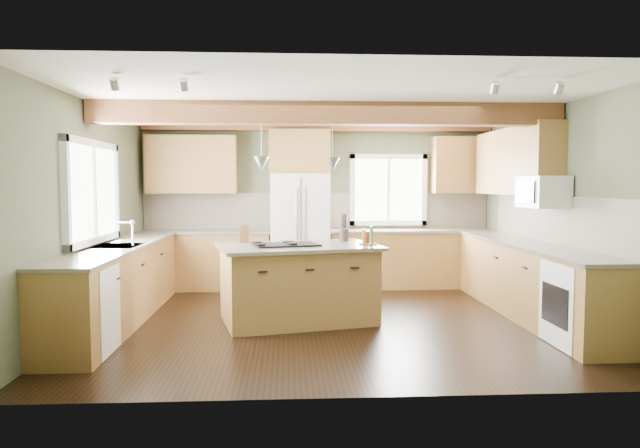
{
  "coord_description": "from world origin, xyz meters",
  "views": [
    {
      "loc": [
        -0.49,
        -6.76,
        1.64
      ],
      "look_at": [
        -0.09,
        0.3,
        1.15
      ],
      "focal_mm": 32.0,
      "sensor_mm": 36.0,
      "label": 1
    }
  ],
  "objects": [
    {
      "name": "oven",
      "position": [
        2.49,
        -1.25,
        0.43
      ],
      "size": [
        0.6,
        0.72,
        0.84
      ],
      "primitive_type": "cube",
      "color": "white",
      "rests_on": "floor"
    },
    {
      "name": "upper_cab_right",
      "position": [
        2.62,
        0.9,
        1.95
      ],
      "size": [
        0.35,
        2.2,
        0.9
      ],
      "primitive_type": "cube",
      "color": "brown",
      "rests_on": "wall_right"
    },
    {
      "name": "counter_back_right",
      "position": [
        1.49,
        2.2,
        0.9
      ],
      "size": [
        2.66,
        0.64,
        0.04
      ],
      "primitive_type": "cube",
      "color": "#474034",
      "rests_on": "base_cab_back_right"
    },
    {
      "name": "upper_cab_back_corner",
      "position": [
        2.3,
        2.33,
        1.95
      ],
      "size": [
        0.9,
        0.35,
        0.9
      ],
      "primitive_type": "cube",
      "color": "brown",
      "rests_on": "wall_back"
    },
    {
      "name": "cooktop",
      "position": [
        -0.51,
        -0.04,
        0.93
      ],
      "size": [
        0.84,
        0.66,
        0.02
      ],
      "primitive_type": "cube",
      "rotation": [
        0.0,
        0.0,
        0.23
      ],
      "color": "black",
      "rests_on": "island_top"
    },
    {
      "name": "floor",
      "position": [
        0.0,
        0.0,
        0.0
      ],
      "size": [
        5.6,
        5.6,
        0.0
      ],
      "primitive_type": "plane",
      "color": "black",
      "rests_on": "ground"
    },
    {
      "name": "sink",
      "position": [
        -2.5,
        0.05,
        0.91
      ],
      "size": [
        0.5,
        0.65,
        0.03
      ],
      "primitive_type": "cube",
      "color": "#262628",
      "rests_on": "counter_left"
    },
    {
      "name": "pendant_right",
      "position": [
        0.05,
        0.09,
        1.88
      ],
      "size": [
        0.18,
        0.18,
        0.16
      ],
      "primitive_type": "cone",
      "rotation": [
        3.14,
        0.0,
        0.0
      ],
      "color": "#B2B2B7",
      "rests_on": "ceiling"
    },
    {
      "name": "window_left",
      "position": [
        -2.78,
        0.05,
        1.55
      ],
      "size": [
        0.04,
        1.6,
        1.05
      ],
      "primitive_type": "cube",
      "color": "white",
      "rests_on": "wall_left"
    },
    {
      "name": "faucet",
      "position": [
        -2.32,
        0.05,
        1.05
      ],
      "size": [
        0.02,
        0.02,
        0.28
      ],
      "primitive_type": "cylinder",
      "color": "#B2B2B7",
      "rests_on": "sink"
    },
    {
      "name": "microwave",
      "position": [
        2.58,
        -0.05,
        1.55
      ],
      "size": [
        0.4,
        0.7,
        0.38
      ],
      "primitive_type": "cube",
      "color": "white",
      "rests_on": "wall_right"
    },
    {
      "name": "refrigerator",
      "position": [
        -0.3,
        2.12,
        0.9
      ],
      "size": [
        0.9,
        0.74,
        1.8
      ],
      "primitive_type": "cube",
      "color": "white",
      "rests_on": "floor"
    },
    {
      "name": "base_cab_back_right",
      "position": [
        1.49,
        2.2,
        0.44
      ],
      "size": [
        2.62,
        0.6,
        0.88
      ],
      "primitive_type": "cube",
      "color": "brown",
      "rests_on": "floor"
    },
    {
      "name": "pendant_left",
      "position": [
        -0.79,
        -0.11,
        1.88
      ],
      "size": [
        0.18,
        0.18,
        0.16
      ],
      "primitive_type": "cone",
      "rotation": [
        3.14,
        0.0,
        0.0
      ],
      "color": "#B2B2B7",
      "rests_on": "ceiling"
    },
    {
      "name": "knife_block",
      "position": [
        -1.02,
        0.29,
        1.01
      ],
      "size": [
        0.11,
        0.08,
        0.18
      ],
      "primitive_type": "cube",
      "rotation": [
        0.0,
        0.0,
        0.01
      ],
      "color": "brown",
      "rests_on": "island_top"
    },
    {
      "name": "island",
      "position": [
        -0.37,
        -0.01,
        0.44
      ],
      "size": [
        1.92,
        1.42,
        0.88
      ],
      "primitive_type": "cube",
      "rotation": [
        0.0,
        0.0,
        0.23
      ],
      "color": "brown",
      "rests_on": "floor"
    },
    {
      "name": "wall_back",
      "position": [
        0.0,
        2.5,
        1.3
      ],
      "size": [
        5.6,
        0.0,
        5.6
      ],
      "primitive_type": "plane",
      "rotation": [
        1.57,
        0.0,
        0.0
      ],
      "color": "#50573D",
      "rests_on": "ground"
    },
    {
      "name": "base_cab_right",
      "position": [
        2.5,
        0.05,
        0.44
      ],
      "size": [
        0.6,
        3.7,
        0.88
      ],
      "primitive_type": "cube",
      "color": "brown",
      "rests_on": "floor"
    },
    {
      "name": "base_cab_left",
      "position": [
        -2.5,
        0.05,
        0.44
      ],
      "size": [
        0.6,
        3.7,
        0.88
      ],
      "primitive_type": "cube",
      "color": "brown",
      "rests_on": "floor"
    },
    {
      "name": "backsplash_back",
      "position": [
        0.0,
        2.48,
        1.21
      ],
      "size": [
        5.58,
        0.03,
        0.58
      ],
      "primitive_type": "cube",
      "color": "brown",
      "rests_on": "wall_back"
    },
    {
      "name": "base_cab_back_left",
      "position": [
        -1.79,
        2.2,
        0.44
      ],
      "size": [
        2.02,
        0.6,
        0.88
      ],
      "primitive_type": "cube",
      "color": "brown",
      "rests_on": "floor"
    },
    {
      "name": "dishwasher",
      "position": [
        -2.49,
        -1.25,
        0.43
      ],
      "size": [
        0.6,
        0.6,
        0.84
      ],
      "primitive_type": "cube",
      "color": "white",
      "rests_on": "floor"
    },
    {
      "name": "bottle_tray",
      "position": [
        0.47,
        -0.01,
        1.02
      ],
      "size": [
        0.31,
        0.31,
        0.21
      ],
      "primitive_type": null,
      "rotation": [
        0.0,
        0.0,
        0.5
      ],
      "color": "brown",
      "rests_on": "island_top"
    },
    {
      "name": "counter_back_left",
      "position": [
        -1.79,
        2.2,
        0.9
      ],
      "size": [
        2.06,
        0.64,
        0.04
      ],
      "primitive_type": "cube",
      "color": "#474034",
      "rests_on": "base_cab_back_left"
    },
    {
      "name": "upper_cab_back_left",
      "position": [
        -1.99,
        2.33,
        1.95
      ],
      "size": [
        1.4,
        0.35,
        0.9
      ],
      "primitive_type": "cube",
      "color": "brown",
      "rests_on": "wall_back"
    },
    {
      "name": "soffit_trim",
      "position": [
        0.0,
        2.4,
        2.54
      ],
      "size": [
        5.55,
        0.2,
        0.1
      ],
      "primitive_type": "cube",
      "color": "brown",
      "rests_on": "ceiling"
    },
    {
      "name": "wall_right",
      "position": [
        2.8,
        0.0,
        1.3
      ],
      "size": [
        0.0,
        5.0,
        5.0
      ],
      "primitive_type": "plane",
      "rotation": [
        1.57,
        0.0,
        -1.57
      ],
      "color": "#50573D",
      "rests_on": "ground"
    },
    {
      "name": "ceiling",
      "position": [
        0.0,
        0.0,
        2.6
      ],
      "size": [
        5.6,
        5.6,
        0.0
      ],
      "primitive_type": "plane",
      "rotation": [
        3.14,
        0.0,
        0.0
      ],
      "color": "silver",
      "rests_on": "wall_back"
    },
    {
      "name": "wall_left",
      "position": [
        -2.8,
        0.0,
        1.3
      ],
      "size": [
        0.0,
        5.0,
        5.0
      ],
      "primitive_type": "plane",
      "rotation": [
        1.57,
        0.0,
        1.57
      ],
      "color": "#50573D",
      "rests_on": "ground"
    },
    {
      "name": "backsplash_right",
      "position": [
        2.78,
        0.05,
        1.21
      ],
      "size": [
        0.03,
        3.7,
        0.58
      ],
      "primitive_type": "cube",
      "color": "brown",
      "rests_on": "wall_right"
    },
    {
      "name": "ceiling_beam",
      "position": [
        0.0,
        -0.01,
        2.47
      ],
      "size": [
        5.55,
        0.26,
        0.26
      ],
      "primitive_type": "cube",
      "color": "brown",
      "rests_on": "ceiling"
    },
    {
      "name": "window_back",
      "position": [
        1.15,
        2.48,
        1.55
      ],
      "size": [
        1.1,
        0.04,
        1.0
      ],
      "primitive_type": "cube",
      "color": "white",
      "rests_on": "wall_back"
    },
    {
      "name": "upper_cab_over_fridge",
      "position": [
        -0.3,
        2.33,
        2.15
      ],
      "size": [
        0.96,
        0.35,
        0.7
      ],
      "primitive_type": "cube",
      "color": "brown",
      "rests_on": "wall_back"
    },
    {
      "name": "utensil_crock",
      "position": [
        0.22,
        0.43,
        1.0
      ],
      "size": [
        0.16,
        0.16,
        0.16
      ],
      "primitive_type": "cylinder",
      "rotation": [
        0.0,
        0.0,
        0.44
      ],
      "color": "#37302C",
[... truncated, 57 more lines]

